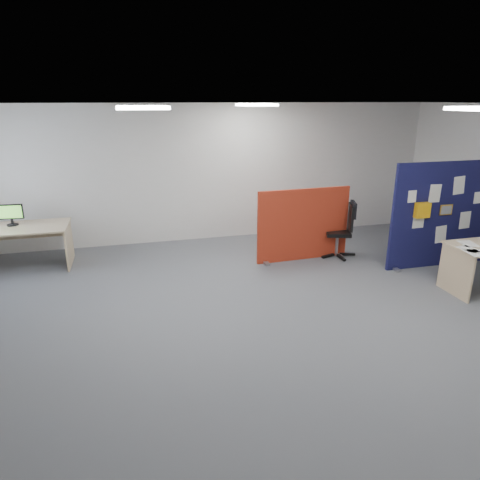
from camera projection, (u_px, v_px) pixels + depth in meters
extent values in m
plane|color=#56595E|center=(271.00, 314.00, 5.78)|extent=(9.00, 9.00, 0.00)
cube|color=white|center=(277.00, 105.00, 4.93)|extent=(9.00, 7.00, 0.02)
cube|color=silver|center=(218.00, 173.00, 8.58)|extent=(9.00, 0.02, 2.70)
cube|color=white|center=(143.00, 108.00, 5.05)|extent=(0.60, 0.60, 0.04)
cube|color=white|center=(256.00, 105.00, 7.36)|extent=(0.60, 0.60, 0.04)
cube|color=black|center=(449.00, 215.00, 7.24)|extent=(2.19, 0.06, 1.81)
cube|color=gray|center=(394.00, 268.00, 7.30)|extent=(0.08, 0.30, 0.04)
cube|color=white|center=(412.00, 197.00, 6.91)|extent=(0.15, 0.01, 0.20)
cube|color=white|center=(435.00, 193.00, 7.00)|extent=(0.21, 0.01, 0.30)
cube|color=white|center=(459.00, 185.00, 7.07)|extent=(0.21, 0.01, 0.30)
cube|color=white|center=(478.00, 198.00, 7.24)|extent=(0.15, 0.01, 0.20)
cube|color=white|center=(419.00, 219.00, 7.08)|extent=(0.21, 0.01, 0.30)
cube|color=white|center=(465.00, 220.00, 7.32)|extent=(0.21, 0.01, 0.30)
cube|color=white|center=(441.00, 234.00, 7.28)|extent=(0.21, 0.01, 0.30)
cube|color=gold|center=(446.00, 210.00, 7.16)|extent=(0.24, 0.01, 0.18)
cube|color=#F1A70F|center=(422.00, 210.00, 6.99)|extent=(0.25, 0.10, 0.25)
cube|color=tan|center=(455.00, 272.00, 6.26)|extent=(0.03, 0.66, 0.70)
cube|color=maroon|center=(303.00, 225.00, 7.57)|extent=(1.73, 0.13, 1.29)
cube|color=gray|center=(264.00, 261.00, 7.60)|extent=(0.08, 0.30, 0.04)
cube|color=gray|center=(338.00, 254.00, 7.94)|extent=(0.08, 0.30, 0.04)
cube|color=tan|center=(12.00, 228.00, 7.13)|extent=(1.76, 0.88, 0.03)
cube|color=tan|center=(69.00, 245.00, 7.45)|extent=(0.03, 0.81, 0.70)
cube|color=tan|center=(19.00, 231.00, 7.56)|extent=(1.58, 0.02, 0.30)
cylinder|color=black|center=(13.00, 225.00, 7.24)|extent=(0.18, 0.18, 0.02)
cube|color=black|center=(12.00, 222.00, 7.22)|extent=(0.04, 0.03, 0.09)
cube|color=black|center=(10.00, 212.00, 7.17)|extent=(0.40, 0.06, 0.25)
cube|color=#53A035|center=(10.00, 212.00, 7.15)|extent=(0.36, 0.03, 0.21)
cube|color=black|center=(347.00, 254.00, 7.91)|extent=(0.28, 0.13, 0.04)
cube|color=black|center=(338.00, 250.00, 8.10)|extent=(0.20, 0.25, 0.04)
cube|color=black|center=(326.00, 251.00, 8.05)|extent=(0.20, 0.25, 0.04)
cube|color=black|center=(328.00, 256.00, 7.82)|extent=(0.28, 0.13, 0.04)
cube|color=black|center=(341.00, 258.00, 7.73)|extent=(0.05, 0.28, 0.04)
cylinder|color=gray|center=(337.00, 244.00, 7.86)|extent=(0.06, 0.06, 0.39)
cube|color=black|center=(338.00, 233.00, 7.79)|extent=(0.54, 0.54, 0.07)
cube|color=black|center=(350.00, 217.00, 7.68)|extent=(0.17, 0.39, 0.47)
cube|color=black|center=(353.00, 209.00, 7.64)|extent=(0.16, 0.35, 0.28)
cube|color=white|center=(469.00, 249.00, 6.09)|extent=(0.26, 0.33, 0.00)
cube|color=white|center=(468.00, 244.00, 6.32)|extent=(0.27, 0.34, 0.00)
cube|color=white|center=(475.00, 253.00, 5.94)|extent=(0.25, 0.33, 0.00)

